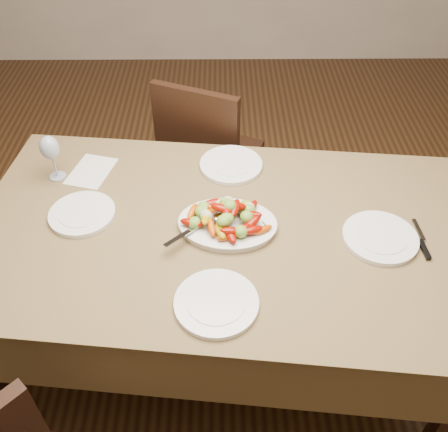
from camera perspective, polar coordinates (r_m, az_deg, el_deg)
floor at (r=2.36m, az=1.93°, el=-15.68°), size 6.00×6.00×0.00m
dining_table at (r=2.08m, az=-0.00°, el=-8.90°), size 1.94×1.23×0.76m
chair_far at (r=2.62m, az=-1.25°, el=6.95°), size 0.55×0.55×0.95m
serving_platter at (r=1.79m, az=0.40°, el=-1.10°), size 0.37×0.29×0.02m
roasted_vegetables at (r=1.75m, az=0.41°, el=0.24°), size 0.30×0.22×0.09m
serving_spoon at (r=1.75m, az=-1.83°, el=-0.93°), size 0.25×0.23×0.03m
plate_left at (r=1.92m, az=-15.90°, el=0.22°), size 0.24×0.24×0.02m
plate_right at (r=1.84m, az=17.41°, el=-2.38°), size 0.26×0.26×0.02m
plate_far at (r=2.07m, az=0.81°, el=5.85°), size 0.26×0.26×0.02m
plate_near at (r=1.57m, az=-0.88°, el=-9.93°), size 0.26×0.26×0.02m
wine_glass at (r=2.07m, az=-19.05°, el=6.46°), size 0.08×0.08×0.20m
menu_card at (r=2.12m, az=-14.92°, el=4.96°), size 0.20×0.24×0.00m
table_knife at (r=1.88m, az=21.64°, el=-2.66°), size 0.03×0.20×0.01m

